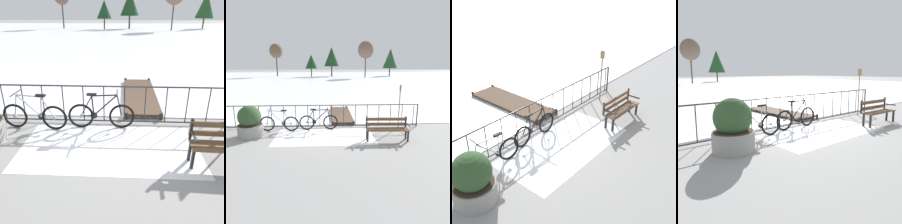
# 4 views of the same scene
# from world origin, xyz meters

# --- Properties ---
(ground_plane) EXTENTS (160.00, 160.00, 0.00)m
(ground_plane) POSITION_xyz_m (0.00, 0.00, 0.00)
(ground_plane) COLOR gray
(frozen_pond) EXTENTS (80.00, 56.00, 0.03)m
(frozen_pond) POSITION_xyz_m (0.00, 28.40, 0.01)
(frozen_pond) COLOR white
(frozen_pond) RESTS_ON ground
(snow_patch) EXTENTS (3.95, 2.01, 0.01)m
(snow_patch) POSITION_xyz_m (0.22, -1.20, 0.00)
(snow_patch) COLOR white
(snow_patch) RESTS_ON ground
(railing_fence) EXTENTS (9.06, 0.06, 1.07)m
(railing_fence) POSITION_xyz_m (0.00, 0.00, 0.56)
(railing_fence) COLOR #2D2D33
(railing_fence) RESTS_ON ground
(bicycle_near_railing) EXTENTS (1.71, 0.52, 0.97)m
(bicycle_near_railing) POSITION_xyz_m (-0.05, -0.25, 0.37)
(bicycle_near_railing) COLOR black
(bicycle_near_railing) RESTS_ON ground
(bicycle_second) EXTENTS (1.71, 0.52, 0.97)m
(bicycle_second) POSITION_xyz_m (-1.74, -0.38, 0.37)
(bicycle_second) COLOR black
(bicycle_second) RESTS_ON ground
(park_bench) EXTENTS (1.62, 0.54, 0.89)m
(park_bench) POSITION_xyz_m (2.62, -1.65, 0.51)
(park_bench) COLOR brown
(park_bench) RESTS_ON ground
(planter_with_shrub) EXTENTS (1.00, 1.00, 1.27)m
(planter_with_shrub) POSITION_xyz_m (-2.75, -1.02, 0.59)
(planter_with_shrub) COLOR gray
(planter_with_shrub) RESTS_ON ground
(oar_upright) EXTENTS (0.04, 0.16, 1.98)m
(oar_upright) POSITION_xyz_m (3.54, -0.28, 1.14)
(oar_upright) COLOR #937047
(oar_upright) RESTS_ON ground
(wooden_dock) EXTENTS (1.10, 3.69, 0.20)m
(wooden_dock) POSITION_xyz_m (1.09, 2.09, 0.12)
(wooden_dock) COLOR #4C3828
(wooden_dock) RESTS_ON ground
(tree_far_west) EXTENTS (3.19, 3.19, 6.11)m
(tree_far_west) POSITION_xyz_m (1.40, 37.02, 4.11)
(tree_far_west) COLOR brown
(tree_far_west) RESTS_ON ground
(tree_west_mid) EXTENTS (2.71, 2.71, 6.80)m
(tree_west_mid) POSITION_xyz_m (-10.29, 37.37, 5.26)
(tree_west_mid) COLOR brown
(tree_west_mid) RESTS_ON ground
(tree_centre) EXTENTS (3.05, 3.05, 7.02)m
(tree_centre) POSITION_xyz_m (8.01, 33.21, 5.32)
(tree_centre) COLOR brown
(tree_centre) RESTS_ON ground
(tree_east_mid) EXTENTS (3.14, 3.14, 5.87)m
(tree_east_mid) POSITION_xyz_m (14.31, 37.80, 3.78)
(tree_east_mid) COLOR brown
(tree_east_mid) RESTS_ON ground
(tree_far_east) EXTENTS (2.49, 2.49, 4.53)m
(tree_far_east) POSITION_xyz_m (-2.84, 35.46, 3.11)
(tree_far_east) COLOR brown
(tree_far_east) RESTS_ON ground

